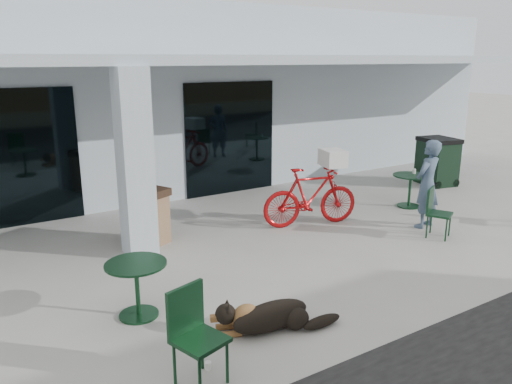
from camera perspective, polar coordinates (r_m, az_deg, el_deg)
ground at (r=7.63m, az=3.85°, el=-10.13°), size 80.00×80.00×0.00m
building at (r=14.68m, az=-16.17°, el=10.61°), size 22.00×7.00×4.50m
storefront_glass_left at (r=10.75m, az=-26.91°, el=3.29°), size 2.80×0.06×2.70m
storefront_glass_right at (r=12.22m, az=-2.93°, el=6.14°), size 2.40×0.06×2.70m
column at (r=8.45m, az=-13.65°, el=3.15°), size 0.50×0.50×3.12m
overhang at (r=10.03m, az=-8.37°, el=14.73°), size 22.00×2.80×0.18m
bicycle at (r=9.91m, az=6.25°, el=-0.53°), size 2.05×1.04×1.18m
laundry_basket at (r=9.92m, az=8.77°, el=3.87°), size 0.53×0.63×0.32m
dog at (r=6.29m, az=1.72°, el=-13.84°), size 1.28×0.80×0.41m
cup_near_dog at (r=5.70m, az=-5.50°, el=-19.15°), size 0.08×0.08×0.09m
cafe_table_near at (r=6.69m, az=-13.40°, el=-10.80°), size 0.90×0.90×0.74m
cafe_chair_near at (r=5.24m, az=-6.40°, el=-16.36°), size 0.59×0.62×1.03m
cafe_table_far at (r=11.68m, az=17.15°, el=0.13°), size 0.95×0.95×0.73m
cafe_chair_far_a at (r=9.83m, az=20.25°, el=-2.30°), size 0.58×0.60×0.93m
person at (r=10.26m, az=18.97°, el=0.86°), size 0.71×0.54×1.74m
cup_on_table at (r=11.75m, az=17.63°, el=2.28°), size 0.09×0.09×0.10m
trash_receptacle at (r=9.10m, az=-12.12°, el=-2.77°), size 0.79×0.79×1.02m
wheeled_bin at (r=13.98m, az=20.00°, el=3.33°), size 0.94×1.10×1.23m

